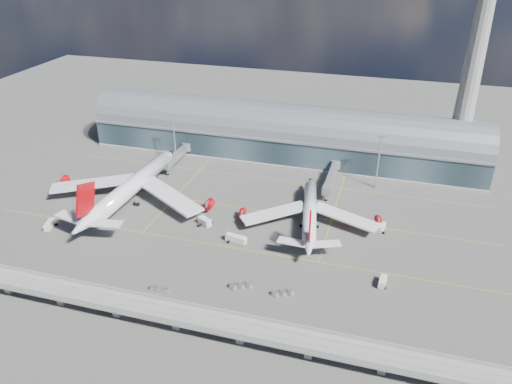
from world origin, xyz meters
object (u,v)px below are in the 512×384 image
(control_tower, at_px, (473,67))
(cargo_train_0, at_px, (241,286))
(cargo_train_1, at_px, (159,289))
(floodlight_mast_left, at_px, (174,137))
(service_truck_0, at_px, (50,225))
(airliner_left, at_px, (130,188))
(service_truck_2, at_px, (236,239))
(cargo_train_2, at_px, (283,293))
(service_truck_4, at_px, (380,228))
(floodlight_mast_right, at_px, (378,161))
(service_truck_3, at_px, (383,282))
(service_truck_5, at_px, (157,189))
(airliner_right, at_px, (310,214))
(service_truck_1, at_px, (205,222))

(control_tower, height_order, cargo_train_0, control_tower)
(control_tower, xyz_separation_m, cargo_train_0, (-72.37, -114.64, -50.73))
(cargo_train_1, bearing_deg, control_tower, -38.81)
(floodlight_mast_left, distance_m, service_truck_0, 76.61)
(cargo_train_1, bearing_deg, airliner_left, 36.33)
(service_truck_2, relative_size, cargo_train_2, 1.18)
(floodlight_mast_left, height_order, airliner_left, floodlight_mast_left)
(service_truck_4, relative_size, cargo_train_2, 0.79)
(cargo_train_0, bearing_deg, service_truck_0, 103.69)
(floodlight_mast_right, distance_m, service_truck_3, 73.39)
(service_truck_2, distance_m, cargo_train_0, 27.36)
(floodlight_mast_left, bearing_deg, control_tower, 11.72)
(floodlight_mast_left, xyz_separation_m, service_truck_2, (52.55, -61.21, -12.07))
(service_truck_5, bearing_deg, service_truck_0, -165.47)
(service_truck_0, distance_m, cargo_train_0, 86.05)
(service_truck_5, bearing_deg, floodlight_mast_right, -23.02)
(service_truck_4, distance_m, cargo_train_0, 64.76)
(airliner_right, bearing_deg, service_truck_4, -3.47)
(airliner_right, bearing_deg, control_tower, 39.74)
(service_truck_0, height_order, service_truck_1, service_truck_1)
(floodlight_mast_right, xyz_separation_m, airliner_left, (-101.43, -44.07, -6.69))
(service_truck_3, bearing_deg, cargo_train_1, -154.71)
(service_truck_2, distance_m, service_truck_4, 57.37)
(floodlight_mast_right, xyz_separation_m, airliner_right, (-23.16, -40.67, -8.67))
(airliner_left, xyz_separation_m, cargo_train_2, (78.30, -42.22, -6.08))
(service_truck_4, bearing_deg, cargo_train_1, -121.30)
(cargo_train_1, bearing_deg, cargo_train_2, -77.10)
(control_tower, distance_m, floodlight_mast_left, 143.01)
(service_truck_4, xyz_separation_m, service_truck_5, (-99.90, 5.50, -0.10))
(airliner_left, height_order, service_truck_4, airliner_left)
(service_truck_4, bearing_deg, airliner_left, -158.55)
(control_tower, bearing_deg, service_truck_4, -114.78)
(service_truck_3, xyz_separation_m, cargo_train_2, (-30.95, -14.35, -0.50))
(service_truck_1, bearing_deg, floodlight_mast_right, -21.37)
(airliner_left, bearing_deg, floodlight_mast_left, 89.88)
(control_tower, relative_size, service_truck_5, 17.47)
(service_truck_0, relative_size, service_truck_3, 1.26)
(service_truck_5, xyz_separation_m, cargo_train_2, (72.00, -54.32, -0.59))
(floodlight_mast_right, xyz_separation_m, cargo_train_0, (-37.37, -86.64, -12.72))
(service_truck_4, relative_size, cargo_train_0, 0.74)
(service_truck_1, height_order, service_truck_2, service_truck_1)
(service_truck_3, relative_size, cargo_train_2, 0.78)
(service_truck_2, xyz_separation_m, cargo_train_2, (24.32, -25.08, -0.70))
(control_tower, relative_size, floodlight_mast_right, 4.01)
(service_truck_2, bearing_deg, airliner_left, 82.61)
(service_truck_5, height_order, cargo_train_1, service_truck_5)
(control_tower, distance_m, airliner_right, 101.37)
(service_truck_1, bearing_deg, service_truck_3, -76.12)
(service_truck_1, bearing_deg, service_truck_5, 84.99)
(service_truck_5, relative_size, cargo_train_2, 0.81)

